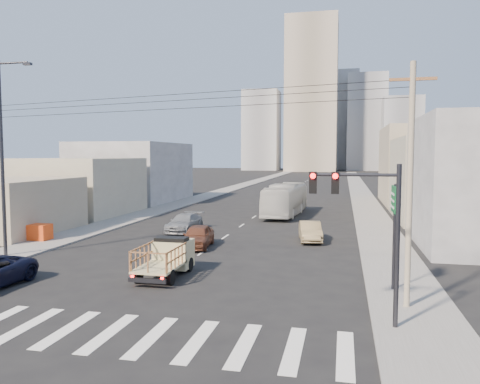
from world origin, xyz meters
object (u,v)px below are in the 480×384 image
at_px(sedan_brown, 198,236).
at_px(sedan_tan, 310,231).
at_px(sedan_grey, 184,223).
at_px(green_sign, 394,211).
at_px(crate_stack, 38,232).
at_px(city_bus, 285,200).
at_px(utility_pole, 410,183).
at_px(traffic_signal, 368,217).
at_px(streetlamp_left, 3,153).
at_px(flatbed_pickup, 166,255).

height_order(sedan_brown, sedan_tan, sedan_brown).
xyz_separation_m(sedan_grey, green_sign, (15.12, -14.31, 3.02)).
bearing_deg(green_sign, crate_stack, 162.35).
bearing_deg(city_bus, utility_pole, -69.99).
distance_m(traffic_signal, crate_stack, 26.29).
bearing_deg(sedan_grey, sedan_tan, -9.29).
bearing_deg(streetlamp_left, city_bus, 59.28).
distance_m(utility_pole, streetlamp_left, 23.47).
bearing_deg(sedan_grey, crate_stack, -141.52).
bearing_deg(sedan_grey, green_sign, -41.14).
bearing_deg(traffic_signal, sedan_grey, 125.40).
relative_size(utility_pole, crate_stack, 5.56).
distance_m(flatbed_pickup, city_bus, 26.46).
height_order(sedan_tan, traffic_signal, traffic_signal).
distance_m(city_bus, sedan_tan, 14.97).
relative_size(sedan_grey, traffic_signal, 0.83).
xyz_separation_m(flatbed_pickup, streetlamp_left, (-11.31, 2.12, 5.34)).
height_order(flatbed_pickup, sedan_brown, flatbed_pickup).
bearing_deg(sedan_brown, streetlamp_left, -157.69).
bearing_deg(sedan_grey, city_bus, 63.03).
bearing_deg(streetlamp_left, utility_pole, -12.32).
relative_size(sedan_tan, sedan_grey, 0.86).
height_order(sedan_brown, utility_pole, utility_pole).
relative_size(city_bus, green_sign, 2.38).
distance_m(flatbed_pickup, sedan_grey, 14.46).
bearing_deg(sedan_tan, traffic_signal, -87.77).
relative_size(sedan_brown, sedan_grey, 0.90).
distance_m(city_bus, sedan_grey, 14.18).
bearing_deg(utility_pole, sedan_grey, 132.60).
relative_size(utility_pole, streetlamp_left, 0.83).
bearing_deg(sedan_brown, traffic_signal, -56.76).
bearing_deg(utility_pole, sedan_tan, 108.62).
relative_size(traffic_signal, crate_stack, 3.33).
bearing_deg(sedan_brown, sedan_tan, 22.91).
xyz_separation_m(sedan_tan, utility_pole, (4.94, -14.65, 4.48)).
relative_size(sedan_brown, green_sign, 0.89).
relative_size(sedan_grey, green_sign, 0.99).
bearing_deg(utility_pole, city_bus, 106.33).
xyz_separation_m(utility_pole, streetlamp_left, (-22.89, 5.00, 1.25)).
xyz_separation_m(sedan_grey, utility_pole, (15.46, -16.81, 4.46)).
distance_m(city_bus, green_sign, 27.97).
relative_size(sedan_brown, sedan_tan, 1.04).
height_order(flatbed_pickup, utility_pole, utility_pole).
bearing_deg(flatbed_pickup, sedan_brown, 95.50).
xyz_separation_m(flatbed_pickup, green_sign, (11.25, -0.38, 2.65)).
relative_size(flatbed_pickup, crate_stack, 2.45).
xyz_separation_m(sedan_brown, utility_pole, (12.34, -10.62, 4.43)).
xyz_separation_m(traffic_signal, streetlamp_left, (-21.16, 7.51, 2.36)).
xyz_separation_m(city_bus, crate_stack, (-15.96, -18.97, -0.97)).
bearing_deg(sedan_tan, sedan_brown, -159.74).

